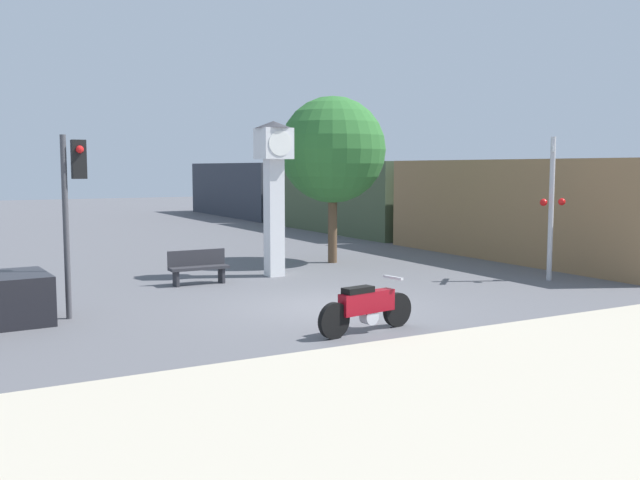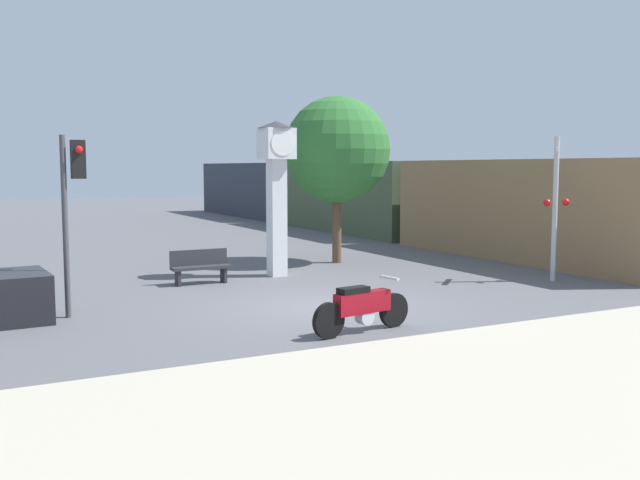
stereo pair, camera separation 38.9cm
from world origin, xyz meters
name	(u,v)px [view 1 (the left image)]	position (x,y,z in m)	size (l,w,h in m)	color
ground_plane	(329,307)	(0.00, 0.00, 0.00)	(120.00, 120.00, 0.00)	#56565B
sidewalk_strip	(549,380)	(0.00, -6.54, 0.05)	(36.00, 6.00, 0.10)	#B2A893
motorcycle	(367,307)	(-0.61, -2.54, 0.49)	(2.29, 0.61, 1.02)	black
clock_tower	(274,174)	(0.88, 4.75, 2.95)	(1.05, 1.05, 4.45)	white
freight_train	(341,197)	(10.11, 16.57, 1.70)	(2.80, 36.86, 3.40)	olive
traffic_light	(73,192)	(-5.22, 1.50, 2.63)	(0.50, 0.35, 3.80)	#47474C
railroad_crossing_signal	(552,203)	(7.26, 0.33, 2.17)	(0.90, 0.82, 3.98)	#B7B7BC
street_tree	(333,150)	(3.82, 6.48, 3.70)	(3.47, 3.47, 5.44)	brown
bench	(198,266)	(-1.54, 4.42, 0.49)	(1.60, 0.44, 0.92)	#2D2D33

